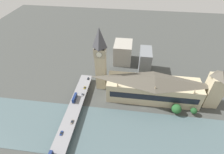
# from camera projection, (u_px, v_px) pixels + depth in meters

# --- Properties ---
(ground_plane) EXTENTS (600.00, 600.00, 0.00)m
(ground_plane) POSITION_uv_depth(u_px,v_px,m) (144.00, 108.00, 182.76)
(ground_plane) COLOR #424442
(river_water) EXTENTS (54.64, 360.00, 0.30)m
(river_water) POSITION_uv_depth(u_px,v_px,m) (144.00, 136.00, 157.28)
(river_water) COLOR #4C6066
(river_water) RESTS_ON ground_plane
(parliament_hall) EXTENTS (25.82, 96.41, 29.81)m
(parliament_hall) POSITION_uv_depth(u_px,v_px,m) (153.00, 88.00, 184.42)
(parliament_hall) COLOR #C1B28E
(parliament_hall) RESTS_ON ground_plane
(clock_tower) EXTENTS (11.99, 11.99, 74.10)m
(clock_tower) POSITION_uv_depth(u_px,v_px,m) (100.00, 59.00, 183.79)
(clock_tower) COLOR #C1B28E
(clock_tower) RESTS_ON ground_plane
(victoria_tower) EXTENTS (14.57, 14.57, 47.31)m
(victoria_tower) POSITION_uv_depth(u_px,v_px,m) (214.00, 88.00, 174.08)
(victoria_tower) COLOR #C1B28E
(victoria_tower) RESTS_ON ground_plane
(road_bridge) EXTENTS (141.29, 13.61, 6.39)m
(road_bridge) POSITION_uv_depth(u_px,v_px,m) (69.00, 124.00, 161.11)
(road_bridge) COLOR slate
(road_bridge) RESTS_ON ground_plane
(double_decker_bus_lead) EXTENTS (11.72, 2.50, 4.87)m
(double_decker_bus_lead) POSITION_uv_depth(u_px,v_px,m) (75.00, 98.00, 181.58)
(double_decker_bus_lead) COLOR navy
(double_decker_bus_lead) RESTS_ON road_bridge
(car_northbound_lead) EXTENTS (4.48, 1.92, 1.30)m
(car_northbound_lead) POSITION_uv_depth(u_px,v_px,m) (61.00, 133.00, 151.87)
(car_northbound_lead) COLOR navy
(car_northbound_lead) RESTS_ON road_bridge
(car_northbound_mid) EXTENTS (4.77, 1.87, 1.24)m
(car_northbound_mid) POSITION_uv_depth(u_px,v_px,m) (72.00, 122.00, 160.97)
(car_northbound_mid) COLOR slate
(car_northbound_mid) RESTS_ON road_bridge
(car_northbound_tail) EXTENTS (3.83, 1.74, 1.35)m
(car_northbound_tail) POSITION_uv_depth(u_px,v_px,m) (85.00, 88.00, 196.21)
(car_northbound_tail) COLOR gold
(car_northbound_tail) RESTS_ON road_bridge
(car_southbound_lead) EXTENTS (3.93, 1.85, 1.43)m
(car_southbound_lead) POSITION_uv_depth(u_px,v_px,m) (82.00, 94.00, 187.96)
(car_southbound_lead) COLOR silver
(car_southbound_lead) RESTS_ON road_bridge
(car_southbound_mid) EXTENTS (4.05, 1.76, 1.34)m
(car_southbound_mid) POSITION_uv_depth(u_px,v_px,m) (88.00, 79.00, 208.36)
(car_southbound_mid) COLOR black
(car_southbound_mid) RESTS_ON road_bridge
(city_block_west) EXTENTS (29.93, 23.64, 28.09)m
(city_block_west) POSITION_uv_depth(u_px,v_px,m) (123.00, 52.00, 240.46)
(city_block_west) COLOR #A39E93
(city_block_west) RESTS_ON ground_plane
(city_block_center) EXTENTS (28.09, 14.23, 30.84)m
(city_block_center) POSITION_uv_depth(u_px,v_px,m) (145.00, 61.00, 221.56)
(city_block_center) COLOR slate
(city_block_center) RESTS_ON ground_plane
(tree_embankment_near) EXTENTS (6.35, 6.35, 8.84)m
(tree_embankment_near) POSITION_uv_depth(u_px,v_px,m) (194.00, 111.00, 172.61)
(tree_embankment_near) COLOR brown
(tree_embankment_near) RESTS_ON ground_plane
(tree_embankment_mid) EXTENTS (9.71, 9.71, 11.52)m
(tree_embankment_mid) POSITION_uv_depth(u_px,v_px,m) (176.00, 109.00, 173.23)
(tree_embankment_mid) COLOR brown
(tree_embankment_mid) RESTS_ON ground_plane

